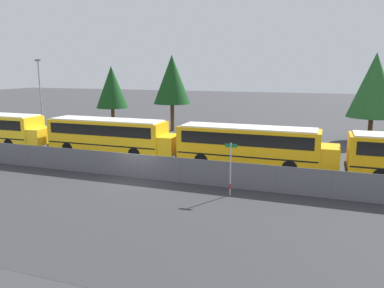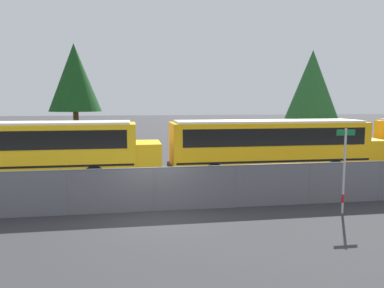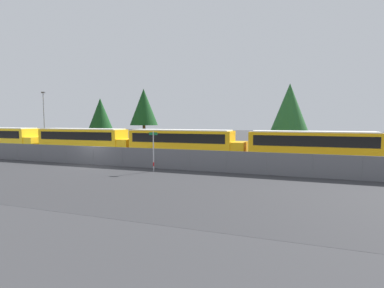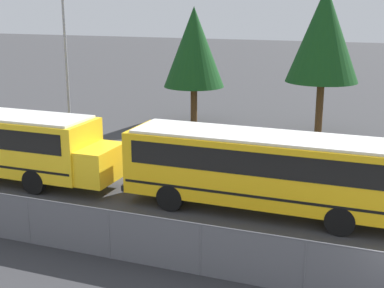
% 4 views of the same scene
% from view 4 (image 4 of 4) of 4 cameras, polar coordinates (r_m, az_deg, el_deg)
% --- Properties ---
extents(school_bus_2, '(11.56, 2.61, 3.04)m').
position_cam_4_polar(school_bus_2, '(20.24, 7.85, -2.38)').
color(school_bus_2, yellow).
rests_on(school_bus_2, ground_plane).
extents(light_pole, '(0.60, 0.24, 8.22)m').
position_cam_4_polar(light_pole, '(32.34, -13.27, 8.66)').
color(light_pole, gray).
rests_on(light_pole, ground_plane).
extents(tree_0, '(3.95, 3.95, 7.56)m').
position_cam_4_polar(tree_0, '(35.07, 0.21, 10.28)').
color(tree_0, '#51381E').
rests_on(tree_0, ground_plane).
extents(tree_1, '(4.27, 4.27, 8.76)m').
position_cam_4_polar(tree_1, '(32.63, 13.89, 11.26)').
color(tree_1, '#51381E').
rests_on(tree_1, ground_plane).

